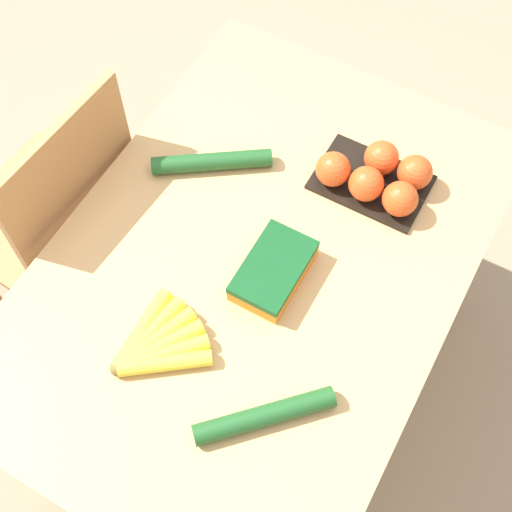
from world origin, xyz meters
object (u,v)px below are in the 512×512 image
object	(u,v)px
cucumber_near	(264,416)
cucumber_far	(212,162)
banana_bunch	(155,345)
carrot_bag	(273,270)
tomato_pack	(378,177)
chair	(60,222)

from	to	relation	value
cucumber_near	cucumber_far	size ratio (longest dim) A/B	0.90
banana_bunch	carrot_bag	bearing A→B (deg)	-26.27
banana_bunch	tomato_pack	bearing A→B (deg)	-21.16
banana_bunch	tomato_pack	distance (m)	0.61
cucumber_far	cucumber_near	bearing A→B (deg)	-139.58
tomato_pack	cucumber_far	bearing A→B (deg)	110.24
banana_bunch	carrot_bag	world-z (taller)	carrot_bag
chair	cucumber_far	world-z (taller)	chair
banana_bunch	cucumber_far	distance (m)	0.46
carrot_bag	cucumber_near	bearing A→B (deg)	-154.55
chair	cucumber_far	bearing A→B (deg)	122.43
carrot_bag	cucumber_near	size ratio (longest dim) A/B	0.85
banana_bunch	tomato_pack	xyz separation A→B (m)	(0.57, -0.22, 0.03)
tomato_pack	cucumber_near	xyz separation A→B (m)	(-0.59, -0.04, -0.02)
tomato_pack	cucumber_far	size ratio (longest dim) A/B	1.01
tomato_pack	cucumber_near	bearing A→B (deg)	-176.30
banana_bunch	cucumber_near	bearing A→B (deg)	-94.37
chair	cucumber_far	distance (m)	0.49
banana_bunch	tomato_pack	size ratio (longest dim) A/B	0.79
chair	cucumber_near	xyz separation A→B (m)	(-0.26, -0.75, 0.27)
carrot_bag	cucumber_far	size ratio (longest dim) A/B	0.76
banana_bunch	tomato_pack	world-z (taller)	tomato_pack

